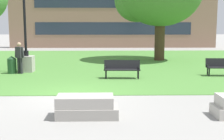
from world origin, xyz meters
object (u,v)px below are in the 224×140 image
park_bench_far_left (223,66)px  concrete_block_left (86,107)px  trash_bin (12,65)px  person_bystander_near_lawn (20,56)px  park_bench_near_right (122,68)px  lamp_post_center (26,53)px

park_bench_far_left → concrete_block_left: bearing=-133.4°
trash_bin → person_bystander_near_lawn: person_bystander_near_lawn is taller
park_bench_near_right → trash_bin: (-5.96, 1.68, -0.04)m
park_bench_near_right → person_bystander_near_lawn: bearing=163.9°
park_bench_near_right → park_bench_far_left: bearing=7.0°
trash_bin → park_bench_near_right: bearing=-15.7°
lamp_post_center → person_bystander_near_lawn: (-0.19, -0.68, -0.12)m
concrete_block_left → person_bystander_near_lawn: person_bystander_near_lawn is taller
park_bench_far_left → person_bystander_near_lawn: person_bystander_near_lawn is taller
concrete_block_left → park_bench_near_right: (1.40, 6.49, 0.23)m
trash_bin → park_bench_far_left: bearing=-5.2°
concrete_block_left → trash_bin: bearing=119.2°
lamp_post_center → person_bystander_near_lawn: 0.71m
lamp_post_center → park_bench_near_right: bearing=-23.1°
concrete_block_left → park_bench_far_left: park_bench_far_left is taller
trash_bin → person_bystander_near_lawn: 0.67m
park_bench_near_right → trash_bin: bearing=164.3°
park_bench_near_right → lamp_post_center: size_ratio=0.34×
park_bench_far_left → trash_bin: bearing=174.8°
park_bench_near_right → trash_bin: size_ratio=1.90×
trash_bin → lamp_post_center: bearing=42.4°
lamp_post_center → trash_bin: 1.06m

